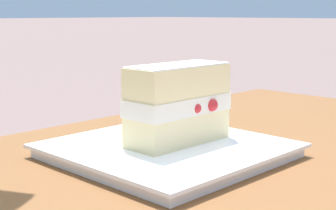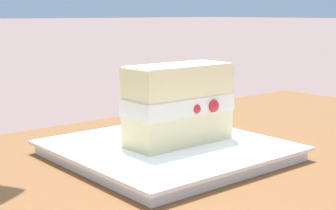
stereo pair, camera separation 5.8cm
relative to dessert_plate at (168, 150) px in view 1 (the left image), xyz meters
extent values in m
cube|color=white|center=(0.00, 0.00, 0.00)|extent=(0.23, 0.23, 0.01)
cube|color=white|center=(0.00, 0.00, 0.01)|extent=(0.24, 0.24, 0.00)
cube|color=beige|center=(0.01, 0.00, 0.03)|extent=(0.13, 0.05, 0.04)
cube|color=white|center=(0.01, 0.00, 0.05)|extent=(0.13, 0.05, 0.02)
sphere|color=red|center=(0.02, -0.03, 0.05)|extent=(0.01, 0.01, 0.01)
sphere|color=red|center=(0.04, -0.03, 0.05)|extent=(0.02, 0.02, 0.02)
sphere|color=red|center=(-0.02, 0.02, 0.05)|extent=(0.01, 0.01, 0.01)
cube|color=beige|center=(0.01, 0.00, 0.08)|extent=(0.13, 0.05, 0.04)
cube|color=white|center=(0.01, 0.00, 0.10)|extent=(0.12, 0.05, 0.00)
cube|color=white|center=(0.17, 0.13, -0.01)|extent=(0.14, 0.11, 0.00)
camera|label=1|loc=(-0.41, -0.40, 0.16)|focal=54.50mm
camera|label=2|loc=(-0.37, -0.44, 0.16)|focal=54.50mm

